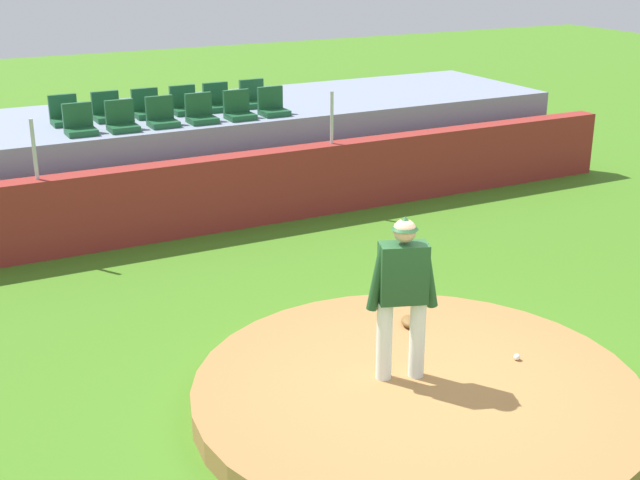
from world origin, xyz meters
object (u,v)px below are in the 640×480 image
(stadium_chair_5, at_px, (273,106))
(stadium_chair_10, at_px, (218,102))
(stadium_chair_1, at_px, (122,121))
(fielding_glove, at_px, (409,321))
(stadium_chair_3, at_px, (201,113))
(stadium_chair_8, at_px, (147,108))
(stadium_chair_2, at_px, (162,117))
(stadium_chair_6, at_px, (65,115))
(stadium_chair_7, at_px, (107,112))
(stadium_chair_4, at_px, (239,110))
(stadium_chair_11, at_px, (254,98))
(baseball, at_px, (517,357))
(stadium_chair_0, at_px, (80,125))
(pitcher, at_px, (403,286))
(stadium_chair_9, at_px, (185,105))

(stadium_chair_5, bearing_deg, stadium_chair_10, -50.18)
(stadium_chair_1, xyz_separation_m, stadium_chair_5, (2.79, 0.03, 0.00))
(fielding_glove, relative_size, stadium_chair_3, 0.60)
(stadium_chair_1, xyz_separation_m, stadium_chair_8, (0.70, 0.90, 0.00))
(stadium_chair_2, bearing_deg, stadium_chair_8, -89.84)
(stadium_chair_2, relative_size, stadium_chair_10, 1.00)
(stadium_chair_2, height_order, stadium_chair_6, same)
(stadium_chair_8, xyz_separation_m, stadium_chair_10, (1.36, 0.00, 0.00))
(stadium_chair_2, distance_m, stadium_chair_7, 1.14)
(stadium_chair_4, relative_size, stadium_chair_8, 1.00)
(stadium_chair_11, bearing_deg, stadium_chair_10, 2.34)
(baseball, height_order, fielding_glove, fielding_glove)
(stadium_chair_0, bearing_deg, stadium_chair_11, -165.78)
(stadium_chair_2, height_order, stadium_chair_8, same)
(stadium_chair_8, bearing_deg, stadium_chair_6, -1.62)
(stadium_chair_2, distance_m, stadium_chair_8, 0.86)
(stadium_chair_1, xyz_separation_m, stadium_chair_3, (1.40, 0.01, 0.00))
(stadium_chair_2, xyz_separation_m, stadium_chair_3, (0.70, -0.03, 0.00))
(pitcher, distance_m, stadium_chair_3, 7.29)
(stadium_chair_0, height_order, stadium_chair_9, same)
(stadium_chair_5, xyz_separation_m, stadium_chair_7, (-2.80, 0.90, 0.00))
(stadium_chair_6, xyz_separation_m, stadium_chair_7, (0.74, -0.02, 0.00))
(stadium_chair_0, height_order, stadium_chair_3, same)
(stadium_chair_1, bearing_deg, stadium_chair_10, -156.38)
(baseball, xyz_separation_m, stadium_chair_7, (-2.31, 8.47, 1.49))
(pitcher, xyz_separation_m, stadium_chair_10, (1.12, 8.16, 0.47))
(stadium_chair_2, height_order, stadium_chair_10, same)
(stadium_chair_5, bearing_deg, stadium_chair_1, 0.53)
(stadium_chair_11, bearing_deg, stadium_chair_1, 18.35)
(stadium_chair_10, height_order, stadium_chair_11, same)
(fielding_glove, xyz_separation_m, stadium_chair_11, (1.07, 7.17, 1.47))
(fielding_glove, relative_size, stadium_chair_1, 0.60)
(stadium_chair_5, relative_size, stadium_chair_11, 1.00)
(baseball, distance_m, stadium_chair_9, 8.61)
(fielding_glove, bearing_deg, stadium_chair_5, 15.88)
(stadium_chair_4, distance_m, stadium_chair_7, 2.31)
(stadium_chair_4, distance_m, stadium_chair_5, 0.68)
(stadium_chair_0, distance_m, stadium_chair_5, 3.48)
(stadium_chair_9, xyz_separation_m, stadium_chair_10, (0.65, 0.01, 0.00))
(stadium_chair_3, bearing_deg, stadium_chair_5, -179.27)
(stadium_chair_3, relative_size, stadium_chair_7, 1.00)
(stadium_chair_3, bearing_deg, stadium_chair_0, -0.99)
(stadium_chair_0, relative_size, stadium_chair_2, 1.00)
(stadium_chair_4, height_order, stadium_chair_8, same)
(fielding_glove, xyz_separation_m, stadium_chair_1, (-1.73, 6.24, 1.47))
(stadium_chair_0, bearing_deg, stadium_chair_10, -162.71)
(pitcher, distance_m, stadium_chair_2, 7.31)
(stadium_chair_6, bearing_deg, stadium_chair_3, 156.47)
(stadium_chair_2, relative_size, stadium_chair_4, 1.00)
(stadium_chair_4, relative_size, stadium_chair_11, 1.00)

